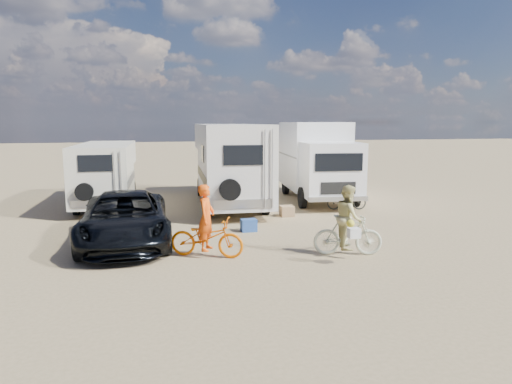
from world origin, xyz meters
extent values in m
plane|color=#A0875F|center=(0.00, 0.00, 0.00)|extent=(140.00, 140.00, 0.00)
imported|color=black|center=(-4.38, 1.18, 0.73)|extent=(2.52, 5.27, 1.45)
imported|color=#DE5F01|center=(-2.27, -0.68, 0.51)|extent=(2.04, 1.41, 1.01)
imported|color=beige|center=(1.32, -1.35, 0.53)|extent=(1.84, 0.94, 1.07)
imported|color=#F1510E|center=(-2.27, -0.68, 0.85)|extent=(0.62, 0.73, 1.70)
imported|color=#C6BC78|center=(1.32, -1.35, 0.83)|extent=(0.82, 0.94, 1.66)
imported|color=#232624|center=(3.89, 4.44, 0.41)|extent=(1.63, 0.81, 0.82)
cube|color=#264A93|center=(-0.65, 1.76, 0.19)|extent=(0.50, 0.37, 0.39)
cube|color=#93714D|center=(1.21, 3.74, 0.19)|extent=(0.49, 0.49, 0.38)
camera|label=1|loc=(-3.56, -11.94, 3.43)|focal=31.72mm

